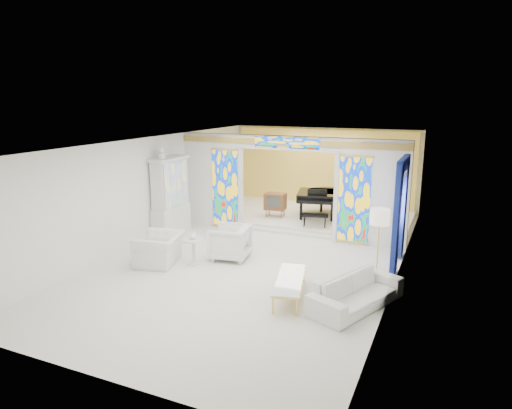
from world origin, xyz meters
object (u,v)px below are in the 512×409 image
at_px(armchair_right, 230,242).
at_px(grand_piano, 322,196).
at_px(armchair_left, 160,249).
at_px(sofa, 356,292).
at_px(tv_console, 275,202).
at_px(coffee_table, 290,280).
at_px(china_cabinet, 170,197).

xyz_separation_m(armchair_right, grand_piano, (1.13, 4.61, 0.42)).
xyz_separation_m(armchair_left, armchair_right, (1.44, 1.06, 0.06)).
bearing_deg(sofa, armchair_left, 108.26).
relative_size(armchair_left, armchair_right, 1.21).
height_order(armchair_left, grand_piano, grand_piano).
bearing_deg(sofa, grand_piano, 45.06).
bearing_deg(grand_piano, tv_console, -162.99).
bearing_deg(coffee_table, sofa, 3.97).
relative_size(china_cabinet, armchair_left, 2.31).
xyz_separation_m(grand_piano, tv_console, (-1.38, -0.78, -0.17)).
xyz_separation_m(armchair_right, sofa, (3.58, -1.49, -0.12)).
distance_m(coffee_table, tv_console, 5.96).
distance_m(china_cabinet, coffee_table, 5.58).
distance_m(armchair_right, coffee_table, 2.72).
bearing_deg(china_cabinet, tv_console, 48.85).
xyz_separation_m(armchair_right, coffee_table, (2.21, -1.59, -0.07)).
height_order(china_cabinet, armchair_left, china_cabinet).
relative_size(sofa, coffee_table, 1.16).
xyz_separation_m(armchair_right, tv_console, (-0.25, 3.83, 0.25)).
relative_size(china_cabinet, tv_console, 3.43).
xyz_separation_m(armchair_left, sofa, (5.02, -0.43, -0.06)).
xyz_separation_m(china_cabinet, coffee_table, (4.79, -2.75, -0.80)).
distance_m(armchair_right, tv_console, 3.85).
bearing_deg(coffee_table, grand_piano, 99.87).
relative_size(china_cabinet, grand_piano, 0.99).
bearing_deg(grand_piano, armchair_left, -127.04).
xyz_separation_m(armchair_left, tv_console, (1.19, 4.89, 0.31)).
distance_m(grand_piano, tv_console, 1.59).
bearing_deg(armchair_right, coffee_table, 44.99).
distance_m(china_cabinet, grand_piano, 5.09).
relative_size(coffee_table, grand_piano, 0.69).
relative_size(grand_piano, tv_console, 3.45).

